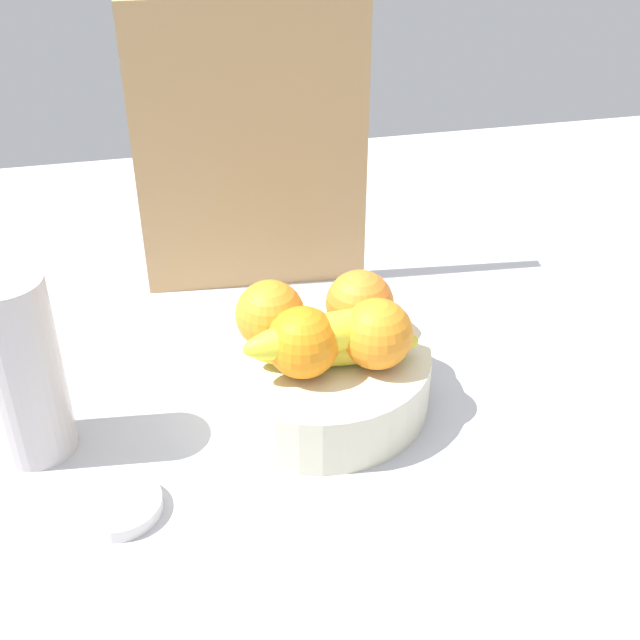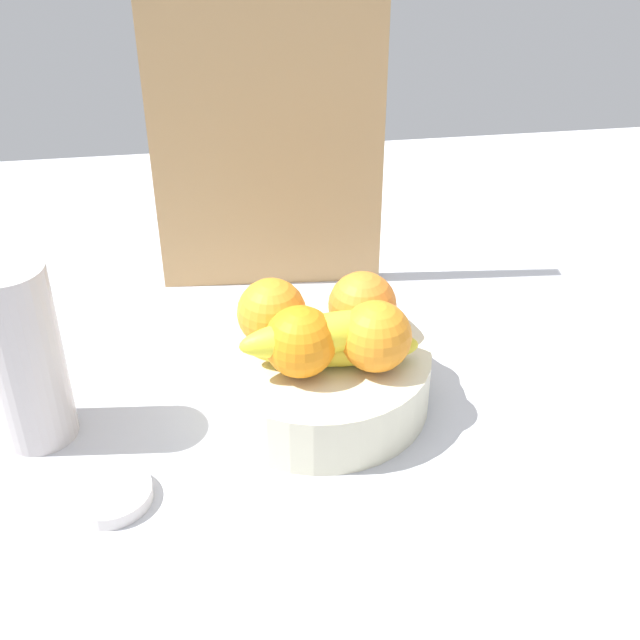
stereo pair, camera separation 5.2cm
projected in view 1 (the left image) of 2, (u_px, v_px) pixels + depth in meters
ground_plane at (348, 392)px, 92.31cm from camera, size 180.00×140.00×3.00cm
fruit_bowl at (320, 377)px, 86.85cm from camera, size 22.91×22.91×6.32cm
orange_front_left at (269, 312)px, 84.89cm from camera, size 7.15×7.15×7.15cm
orange_front_right at (303, 342)px, 80.37cm from camera, size 7.15×7.15×7.15cm
orange_center at (377, 334)px, 81.59cm from camera, size 7.15×7.15×7.15cm
orange_back_left at (359, 303)px, 86.43cm from camera, size 7.15×7.15×7.15cm
banana_bunch at (331, 340)px, 81.58cm from camera, size 18.33×6.66×6.20cm
cutting_board at (252, 153)px, 99.41cm from camera, size 28.06×3.90×36.00cm
thermos_tumbler at (22, 369)px, 77.29cm from camera, size 7.44×7.44×19.28cm
jar_lid at (119, 506)px, 74.96cm from camera, size 7.76×7.76×1.38cm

